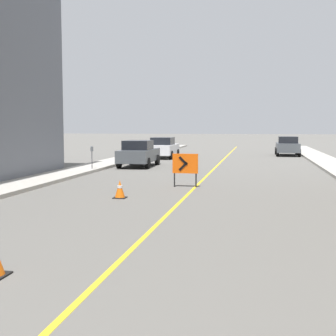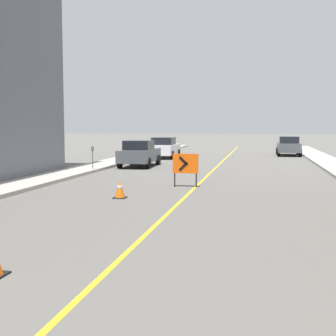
# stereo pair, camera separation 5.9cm
# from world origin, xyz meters

# --- Properties ---
(lane_stripe) EXTENTS (0.12, 60.83, 0.01)m
(lane_stripe) POSITION_xyz_m (0.00, 30.41, 0.00)
(lane_stripe) COLOR gold
(lane_stripe) RESTS_ON ground_plane
(sidewalk_left) EXTENTS (1.99, 60.83, 0.15)m
(sidewalk_left) POSITION_xyz_m (-6.98, 30.41, 0.08)
(sidewalk_left) COLOR #ADA89E
(sidewalk_left) RESTS_ON ground_plane
(traffic_cone_third) EXTENTS (0.43, 0.43, 0.61)m
(traffic_cone_third) POSITION_xyz_m (-2.15, 19.64, 0.30)
(traffic_cone_third) COLOR black
(traffic_cone_third) RESTS_ON ground_plane
(arrow_barricade_primary) EXTENTS (1.03, 0.10, 1.35)m
(arrow_barricade_primary) POSITION_xyz_m (-0.40, 22.90, 0.91)
(arrow_barricade_primary) COLOR #EF560C
(arrow_barricade_primary) RESTS_ON ground_plane
(parked_car_curb_near) EXTENTS (1.94, 4.34, 1.59)m
(parked_car_curb_near) POSITION_xyz_m (-4.62, 31.84, 0.80)
(parked_car_curb_near) COLOR #474C51
(parked_car_curb_near) RESTS_ON ground_plane
(parked_car_curb_mid) EXTENTS (1.93, 4.30, 1.59)m
(parked_car_curb_mid) POSITION_xyz_m (-4.64, 39.41, 0.80)
(parked_car_curb_mid) COLOR silver
(parked_car_curb_mid) RESTS_ON ground_plane
(parked_car_curb_far) EXTENTS (1.94, 4.32, 1.59)m
(parked_car_curb_far) POSITION_xyz_m (4.89, 44.41, 0.80)
(parked_car_curb_far) COLOR #474C51
(parked_car_curb_far) RESTS_ON ground_plane
(parking_meter_far_curb) EXTENTS (0.12, 0.11, 1.23)m
(parking_meter_far_curb) POSITION_xyz_m (-6.34, 28.41, 1.02)
(parking_meter_far_curb) COLOR #4C4C51
(parking_meter_far_curb) RESTS_ON sidewalk_left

